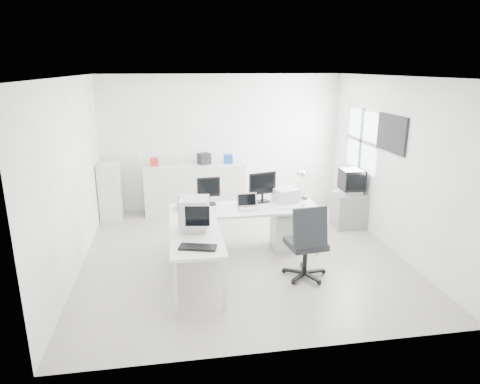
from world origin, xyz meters
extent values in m
cube|color=beige|center=(0.00, 0.00, 0.00)|extent=(5.00, 5.00, 0.01)
cube|color=white|center=(0.00, 0.00, 2.80)|extent=(5.00, 5.00, 0.01)
cube|color=white|center=(0.00, 2.50, 1.40)|extent=(5.00, 0.02, 2.80)
cube|color=white|center=(-2.50, 0.00, 1.40)|extent=(0.02, 5.00, 2.80)
cube|color=white|center=(2.50, 0.00, 1.40)|extent=(0.02, 5.00, 2.80)
cube|color=silver|center=(0.76, 0.20, 0.30)|extent=(0.40, 0.50, 0.60)
cube|color=black|center=(-0.79, 0.25, 0.83)|extent=(0.45, 0.36, 0.15)
cube|color=silver|center=(0.71, 0.00, 0.76)|extent=(0.40, 0.15, 0.02)
sphere|color=silver|center=(1.01, 0.05, 0.78)|extent=(0.06, 0.06, 0.06)
cube|color=silver|center=(0.81, 0.37, 0.86)|extent=(0.46, 0.42, 0.22)
cube|color=black|center=(-0.79, -1.35, 0.77)|extent=(0.50, 0.31, 0.03)
cube|color=gray|center=(2.22, 0.92, 0.33)|extent=(0.60, 0.49, 0.66)
cube|color=silver|center=(-0.61, 2.24, 0.51)|extent=(2.05, 0.51, 1.02)
cube|color=red|center=(-1.41, 2.24, 1.10)|extent=(0.17, 0.15, 0.16)
cube|color=silver|center=(-0.91, 2.24, 1.10)|extent=(0.18, 0.17, 0.15)
cube|color=black|center=(-0.41, 2.24, 1.14)|extent=(0.29, 0.28, 0.22)
cube|color=#164B9F|center=(0.09, 2.24, 1.11)|extent=(0.21, 0.19, 0.18)
cylinder|color=silver|center=(-1.71, 2.28, 1.13)|extent=(0.07, 0.07, 0.22)
cube|color=silver|center=(-2.28, 2.02, 0.58)|extent=(0.40, 0.48, 1.15)
camera|label=1|loc=(-1.06, -6.31, 2.94)|focal=32.00mm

